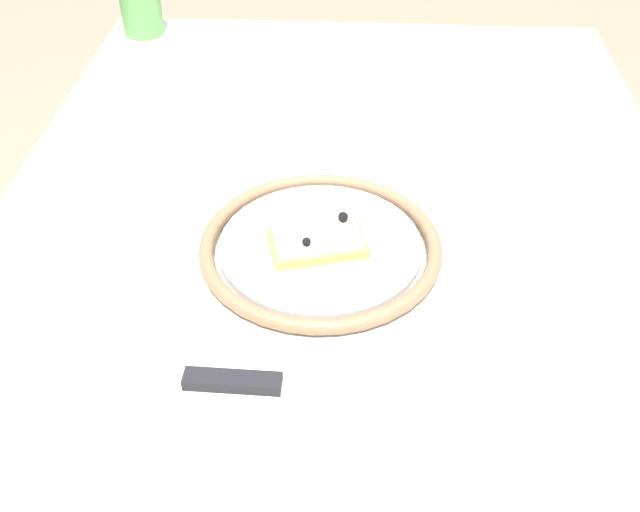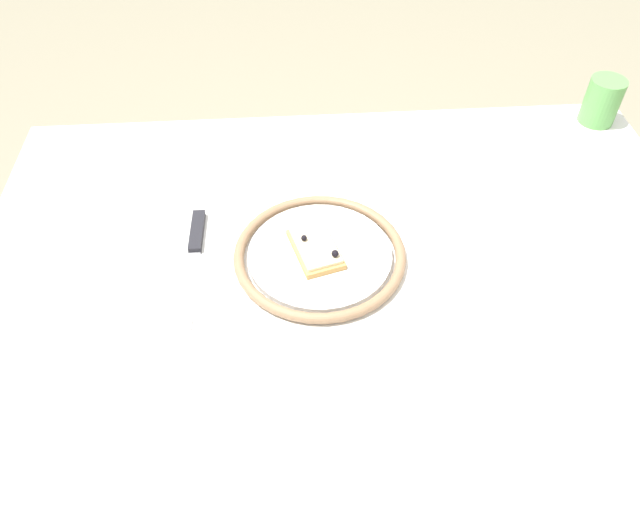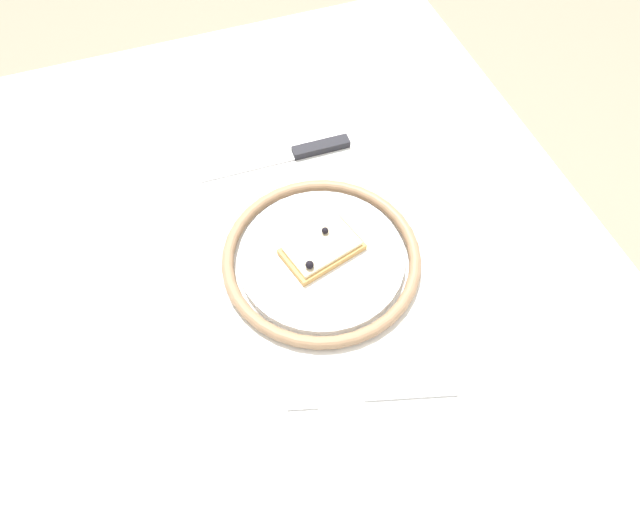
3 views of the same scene
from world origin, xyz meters
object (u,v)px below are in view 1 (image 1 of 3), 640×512
object	(u,v)px
plate	(320,246)
cup	(141,7)
knife	(268,384)
dining_table	(342,276)
fork	(337,155)
pizza_slice_near	(318,241)

from	to	relation	value
plate	cup	size ratio (longest dim) A/B	2.96
knife	cup	bearing A→B (deg)	-158.76
dining_table	plate	size ratio (longest dim) A/B	4.39
dining_table	cup	xyz separation A→B (m)	(-0.52, -0.36, 0.12)
dining_table	cup	distance (m)	0.65
knife	cup	world-z (taller)	cup
fork	plate	bearing A→B (deg)	-2.99
dining_table	pizza_slice_near	size ratio (longest dim) A/B	10.14
dining_table	pizza_slice_near	distance (m)	0.12
plate	knife	bearing A→B (deg)	-10.56
plate	fork	world-z (taller)	plate
pizza_slice_near	fork	xyz separation A→B (m)	(-0.20, 0.01, -0.02)
fork	cup	bearing A→B (deg)	-137.38
fork	cup	world-z (taller)	cup
fork	dining_table	bearing A→B (deg)	5.18
knife	plate	bearing A→B (deg)	169.44
plate	pizza_slice_near	world-z (taller)	pizza_slice_near
plate	fork	bearing A→B (deg)	177.01
pizza_slice_near	knife	distance (m)	0.19
pizza_slice_near	plate	bearing A→B (deg)	155.40
pizza_slice_near	cup	size ratio (longest dim) A/B	1.28
dining_table	plate	bearing A→B (deg)	-26.04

